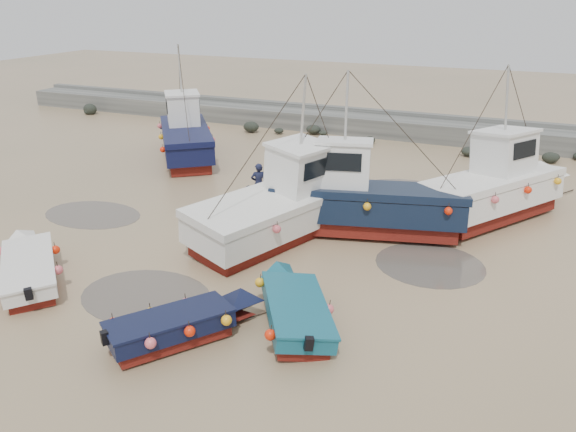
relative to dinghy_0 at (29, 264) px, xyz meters
name	(u,v)px	position (x,y,z in m)	size (l,w,h in m)	color
ground	(236,286)	(6.55, 2.21, -0.54)	(120.00, 120.00, 0.00)	tan
seawall	(395,127)	(6.60, 24.20, 0.09)	(60.00, 4.92, 1.50)	slate
puddle_a	(146,296)	(4.25, 0.52, -0.53)	(4.31, 4.31, 0.01)	#534B43
puddle_b	(430,264)	(12.11, 6.30, -0.53)	(3.82, 3.82, 0.01)	#534B43
puddle_c	(93,214)	(-2.10, 5.35, -0.53)	(4.46, 4.46, 0.01)	#534B43
puddle_d	(397,205)	(9.72, 11.63, -0.53)	(6.56, 6.56, 0.01)	#534B43
dinghy_0	(29,264)	(0.00, 0.00, 0.00)	(5.32, 5.01, 1.43)	maroon
dinghy_1	(183,322)	(6.68, -1.00, 0.02)	(3.91, 4.91, 1.43)	maroon
dinghy_2	(292,304)	(9.05, 1.03, 0.01)	(3.76, 5.41, 1.43)	maroon
cabin_boat_0	(185,134)	(-3.35, 14.69, 0.80)	(7.17, 8.97, 6.22)	maroon
cabin_boat_1	(288,202)	(6.43, 6.80, 0.78)	(5.47, 10.44, 6.22)	maroon
cabin_boat_2	(352,200)	(8.63, 8.05, 0.78)	(10.62, 4.73, 6.22)	maroon
cabin_boat_3	(501,186)	(13.92, 12.11, 0.82)	(6.50, 8.78, 6.22)	maroon
person	(259,204)	(3.92, 9.35, -0.54)	(0.69, 0.46, 1.91)	#171B35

